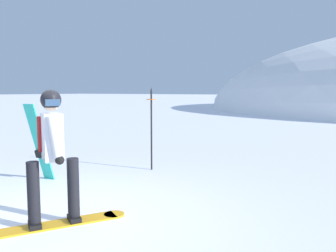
{
  "coord_description": "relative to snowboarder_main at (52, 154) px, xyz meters",
  "views": [
    {
      "loc": [
        3.63,
        -2.94,
        1.7
      ],
      "look_at": [
        0.09,
        2.95,
        1.0
      ],
      "focal_mm": 37.06,
      "sensor_mm": 36.0,
      "label": 1
    }
  ],
  "objects": [
    {
      "name": "snowboarder_main",
      "position": [
        0.0,
        0.0,
        0.0
      ],
      "size": [
        1.1,
        1.61,
        1.71
      ],
      "color": "orange",
      "rests_on": "ground"
    },
    {
      "name": "ground_plane",
      "position": [
        -0.2,
        0.03,
        -0.92
      ],
      "size": [
        300.0,
        300.0,
        0.0
      ],
      "primitive_type": "plane",
      "color": "white"
    },
    {
      "name": "spare_snowboard",
      "position": [
        -1.94,
        1.38,
        -0.11
      ],
      "size": [
        0.28,
        0.48,
        1.6
      ],
      "color": "#23B7A3",
      "rests_on": "ground"
    },
    {
      "name": "piste_marker_near",
      "position": [
        -0.67,
        3.23,
        0.1
      ],
      "size": [
        0.2,
        0.2,
        1.78
      ],
      "color": "black",
      "rests_on": "ground"
    }
  ]
}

